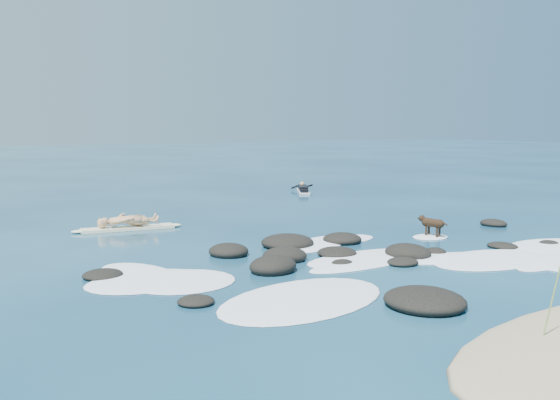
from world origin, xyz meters
TOP-DOWN VIEW (x-y plane):
  - ground at (0.00, 0.00)m, footprint 160.00×160.00m
  - reef_rocks at (-0.45, -1.38)m, footprint 13.71×7.85m
  - breaking_foam at (-0.14, -1.82)m, footprint 14.30×7.11m
  - standing_surfer_rig at (-4.48, 6.06)m, footprint 3.43×0.90m
  - paddling_surfer_rig at (5.88, 12.30)m, footprint 1.62×2.33m
  - dog at (2.84, 0.33)m, footprint 0.41×1.02m

SIDE VIEW (x-z plane):
  - ground at x=0.00m, z-range 0.00..0.00m
  - breaking_foam at x=-0.14m, z-range -0.05..0.07m
  - reef_rocks at x=-0.45m, z-range -0.14..0.34m
  - paddling_surfer_rig at x=5.88m, z-range -0.07..0.36m
  - dog at x=2.84m, z-range 0.11..0.76m
  - standing_surfer_rig at x=-4.48m, z-range -0.21..1.74m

